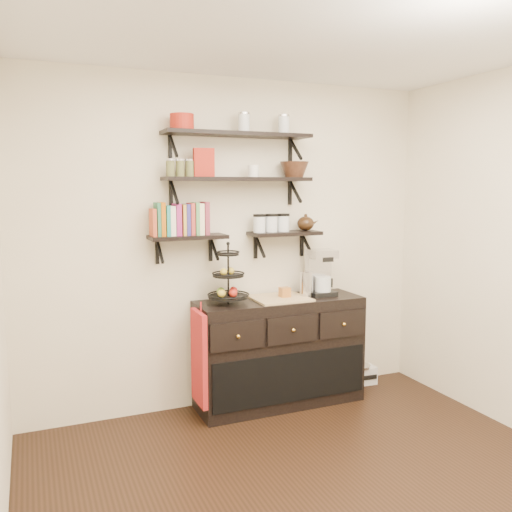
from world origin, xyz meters
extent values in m
plane|color=black|center=(0.00, 0.00, 0.00)|extent=(3.50, 3.50, 0.00)
cube|color=white|center=(0.00, 0.00, 2.70)|extent=(3.50, 3.50, 0.02)
cube|color=white|center=(0.00, 1.75, 1.35)|extent=(3.50, 0.02, 2.70)
cube|color=black|center=(0.00, 1.61, 2.23)|extent=(1.20, 0.27, 0.03)
cube|color=black|center=(-0.52, 1.74, 2.12)|extent=(0.02, 0.03, 0.20)
cube|color=black|center=(0.52, 1.74, 2.12)|extent=(0.02, 0.03, 0.20)
cube|color=black|center=(0.00, 1.61, 1.89)|extent=(1.20, 0.27, 0.03)
cube|color=black|center=(-0.52, 1.74, 1.77)|extent=(0.02, 0.03, 0.20)
cube|color=black|center=(0.52, 1.74, 1.77)|extent=(0.02, 0.03, 0.20)
cube|color=black|center=(-0.42, 1.62, 1.44)|extent=(0.60, 0.25, 0.03)
cube|color=black|center=(-0.64, 1.74, 1.32)|extent=(0.02, 0.03, 0.20)
cube|color=black|center=(-0.20, 1.74, 1.32)|extent=(0.03, 0.03, 0.20)
cube|color=black|center=(0.42, 1.62, 1.44)|extent=(0.60, 0.25, 0.03)
cube|color=black|center=(0.20, 1.74, 1.32)|extent=(0.03, 0.03, 0.20)
cube|color=black|center=(0.64, 1.74, 1.32)|extent=(0.02, 0.03, 0.20)
cube|color=#B7492A|center=(-0.68, 1.63, 1.55)|extent=(0.02, 0.15, 0.20)
cube|color=#296948|center=(-0.65, 1.63, 1.57)|extent=(0.03, 0.15, 0.24)
cube|color=#C25E08|center=(-0.61, 1.63, 1.55)|extent=(0.04, 0.15, 0.21)
cube|color=teal|center=(-0.57, 1.63, 1.57)|extent=(0.03, 0.15, 0.25)
cube|color=white|center=(-0.54, 1.63, 1.56)|extent=(0.03, 0.15, 0.22)
cube|color=#A52573|center=(-0.50, 1.63, 1.58)|extent=(0.04, 0.15, 0.26)
cube|color=gold|center=(-0.46, 1.63, 1.56)|extent=(0.03, 0.15, 0.23)
cube|color=navy|center=(-0.42, 1.63, 1.55)|extent=(0.03, 0.15, 0.20)
cube|color=#B23932|center=(-0.38, 1.63, 1.57)|extent=(0.04, 0.15, 0.24)
cube|color=#509452|center=(-0.34, 1.63, 1.55)|extent=(0.03, 0.15, 0.21)
cube|color=#F7EBB3|center=(-0.31, 1.63, 1.57)|extent=(0.03, 0.15, 0.25)
cube|color=maroon|center=(-0.27, 1.63, 1.56)|extent=(0.02, 0.15, 0.22)
cylinder|color=silver|center=(0.19, 1.63, 1.51)|extent=(0.10, 0.10, 0.13)
cylinder|color=silver|center=(0.30, 1.63, 1.51)|extent=(0.10, 0.10, 0.13)
cylinder|color=silver|center=(0.41, 1.63, 1.51)|extent=(0.10, 0.10, 0.13)
cube|color=black|center=(0.32, 1.51, 0.45)|extent=(1.40, 0.45, 0.90)
cube|color=tan|center=(0.32, 1.51, 0.91)|extent=(0.45, 0.41, 0.02)
sphere|color=gold|center=(-0.14, 1.26, 0.70)|extent=(0.04, 0.04, 0.04)
sphere|color=gold|center=(0.32, 1.26, 0.70)|extent=(0.04, 0.04, 0.04)
sphere|color=gold|center=(0.79, 1.26, 0.70)|extent=(0.04, 0.04, 0.04)
cylinder|color=black|center=(-0.13, 1.51, 1.14)|extent=(0.02, 0.02, 0.47)
cylinder|color=black|center=(-0.13, 1.51, 0.96)|extent=(0.32, 0.32, 0.01)
cylinder|color=black|center=(-0.13, 1.51, 1.13)|extent=(0.25, 0.25, 0.02)
cylinder|color=black|center=(-0.13, 1.51, 1.30)|extent=(0.17, 0.17, 0.02)
sphere|color=#B21914|center=(-0.07, 1.55, 0.99)|extent=(0.07, 0.07, 0.07)
sphere|color=gold|center=(-0.16, 1.51, 1.16)|extent=(0.06, 0.06, 0.06)
cube|color=#A25F25|center=(0.37, 1.51, 0.96)|extent=(0.08, 0.08, 0.08)
cube|color=black|center=(0.72, 1.51, 0.92)|extent=(0.22, 0.21, 0.04)
cube|color=silver|center=(0.72, 1.58, 1.08)|extent=(0.22, 0.09, 0.33)
cube|color=silver|center=(0.72, 1.51, 1.26)|extent=(0.22, 0.21, 0.07)
cylinder|color=silver|center=(0.72, 1.50, 1.00)|extent=(0.14, 0.14, 0.13)
cylinder|color=silver|center=(0.56, 1.49, 1.01)|extent=(0.11, 0.11, 0.22)
cube|color=#A61126|center=(-0.41, 1.41, 0.52)|extent=(0.04, 0.31, 0.73)
cube|color=silver|center=(1.20, 1.63, 0.08)|extent=(0.31, 0.17, 0.16)
cylinder|color=silver|center=(1.20, 1.63, 0.17)|extent=(0.22, 0.22, 0.02)
cube|color=black|center=(1.20, 1.55, 0.08)|extent=(0.26, 0.03, 0.04)
cube|color=#A01F12|center=(-0.29, 1.61, 2.01)|extent=(0.16, 0.07, 0.22)
cylinder|color=white|center=(0.13, 1.61, 1.95)|extent=(0.09, 0.09, 0.10)
cylinder|color=#A01F12|center=(-0.45, 1.61, 2.31)|extent=(0.18, 0.18, 0.12)
camera|label=1|loc=(-1.56, -2.46, 1.83)|focal=38.00mm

